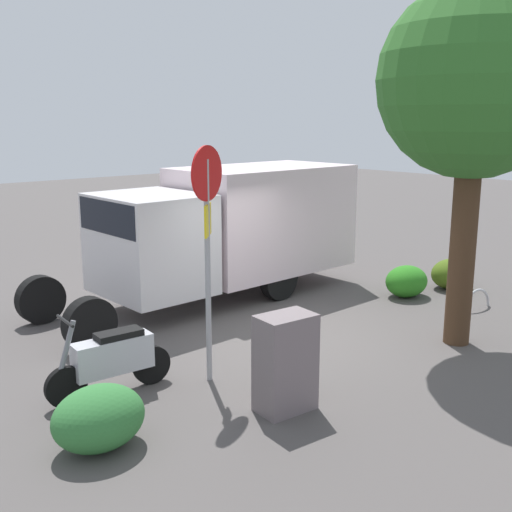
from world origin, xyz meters
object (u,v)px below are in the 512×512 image
(motorcycle, at_px, (112,358))
(stop_sign, at_px, (207,228))
(box_truck_near, at_px, (228,225))
(street_tree, at_px, (475,84))
(bike_rack_hoop, at_px, (476,309))
(utility_cabinet, at_px, (285,363))

(motorcycle, relative_size, stop_sign, 0.54)
(box_truck_near, bearing_deg, street_tree, 101.95)
(box_truck_near, bearing_deg, motorcycle, 31.79)
(box_truck_near, xyz_separation_m, motorcycle, (4.21, 2.82, -1.02))
(bike_rack_hoop, bearing_deg, motorcycle, -9.26)
(motorcycle, relative_size, street_tree, 0.31)
(motorcycle, distance_m, utility_cabinet, 2.40)
(utility_cabinet, bearing_deg, stop_sign, -82.11)
(street_tree, relative_size, bike_rack_hoop, 6.89)
(motorcycle, distance_m, stop_sign, 2.22)
(box_truck_near, distance_m, bike_rack_hoop, 5.34)
(stop_sign, xyz_separation_m, bike_rack_hoop, (-6.09, 0.71, -2.26))
(motorcycle, relative_size, utility_cabinet, 1.40)
(stop_sign, distance_m, bike_rack_hoop, 6.53)
(motorcycle, xyz_separation_m, stop_sign, (-1.29, 0.49, 1.74))
(box_truck_near, distance_m, stop_sign, 4.47)
(bike_rack_hoop, bearing_deg, box_truck_near, -51.80)
(box_truck_near, height_order, stop_sign, stop_sign)
(street_tree, distance_m, utility_cabinet, 5.33)
(bike_rack_hoop, bearing_deg, stop_sign, -6.65)
(stop_sign, relative_size, bike_rack_hoop, 3.98)
(motorcycle, bearing_deg, bike_rack_hoop, 174.65)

